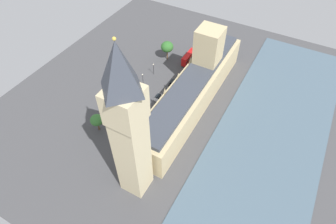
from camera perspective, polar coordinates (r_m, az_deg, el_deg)
The scene contains 16 objects.
ground_plane at distance 120.40m, azimuth 3.80°, elevation 1.96°, with size 143.23×143.23×0.00m, color #424244.
river_thames at distance 115.49m, azimuth 19.92°, elevation -4.20°, with size 39.00×128.91×0.25m, color #475B6B.
parliament_building at distance 115.80m, azimuth 5.35°, elevation 5.05°, with size 13.81×73.23×28.30m.
clock_tower at distance 73.92m, azimuth -7.93°, elevation -3.22°, with size 8.84×8.84×55.88m.
double_decker_bus_opposite_hall at distance 139.88m, azimuth 4.13°, elevation 10.88°, with size 2.85×10.56×4.75m.
car_black_corner at distance 127.94m, azimuth 0.87°, elevation 5.93°, with size 2.00×4.46×1.74m.
car_silver_kerbside at distance 121.17m, azimuth -1.98°, elevation 3.02°, with size 2.14×4.76×1.74m.
car_white_leading at distance 112.86m, azimuth -6.56°, elevation -1.64°, with size 1.89×4.26×1.74m.
car_blue_midblock at distance 108.79m, azimuth -8.00°, elevation -4.37°, with size 1.88×4.13×1.74m.
pedestrian_under_trees at distance 110.05m, azimuth -4.87°, elevation -3.28°, with size 0.67×0.65×1.60m.
pedestrian_far_end at distance 117.92m, azimuth -0.75°, elevation 1.38°, with size 0.69×0.66×1.65m.
pedestrian_trailing at distance 124.93m, azimuth 1.58°, elevation 4.57°, with size 0.55×0.45×1.57m.
plane_tree_by_river_gate at distance 138.89m, azimuth -0.17°, elevation 12.93°, with size 5.96×5.96×9.58m.
plane_tree_near_tower at distance 109.32m, azimuth -14.09°, elevation -1.59°, with size 4.93×4.93×7.63m.
street_lamp_slot_10 at distance 125.61m, azimuth -5.09°, elevation 6.92°, with size 0.56×0.56×6.33m.
street_lamp_slot_11 at distance 131.49m, azimuth -2.93°, elevation 9.02°, with size 0.56×0.56×5.79m.
Camera 1 is at (-33.77, 77.78, 85.47)m, focal length 30.41 mm.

